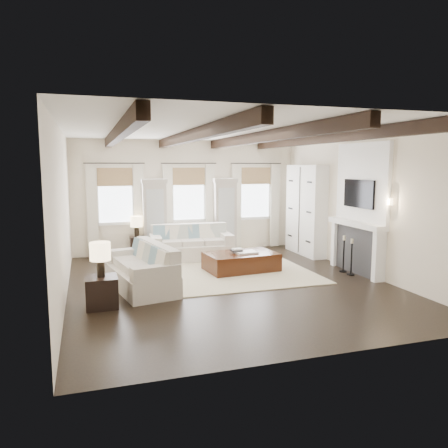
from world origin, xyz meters
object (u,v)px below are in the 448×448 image
object	(u,v)px
sofa_left	(144,271)
side_table_back	(137,247)
sofa_back	(191,245)
ottoman	(241,262)
side_table_front	(102,292)

from	to	relation	value
sofa_left	side_table_back	xyz separation A→B (m)	(0.23, 3.21, -0.09)
sofa_back	sofa_left	bearing A→B (deg)	-122.69
sofa_left	ottoman	distance (m)	2.54
ottoman	sofa_left	bearing A→B (deg)	-166.86
ottoman	side_table_front	size ratio (longest dim) A/B	3.00
sofa_back	ottoman	size ratio (longest dim) A/B	1.34
sofa_back	sofa_left	size ratio (longest dim) A/B	0.98
sofa_back	side_table_front	world-z (taller)	sofa_back
ottoman	side_table_front	world-z (taller)	side_table_front
side_table_front	sofa_back	bearing A→B (deg)	54.61
sofa_back	side_table_front	bearing A→B (deg)	-125.39
sofa_left	side_table_back	world-z (taller)	sofa_left
sofa_left	ottoman	xyz separation A→B (m)	(2.40, 0.81, -0.15)
sofa_back	ottoman	world-z (taller)	sofa_back
sofa_back	ottoman	xyz separation A→B (m)	(0.83, -1.64, -0.16)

